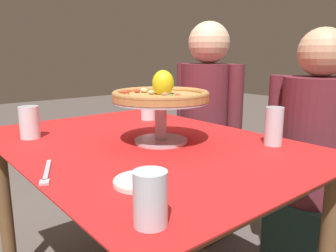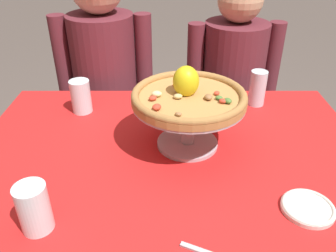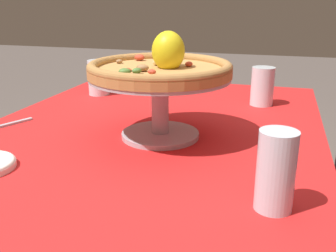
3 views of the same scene
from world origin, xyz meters
name	(u,v)px [view 1 (image 1 of 3)]	position (x,y,z in m)	size (l,w,h in m)	color
dining_table	(142,168)	(0.00, 0.00, 0.64)	(1.27, 0.91, 0.74)	brown
pizza_stand	(161,115)	(0.06, 0.05, 0.84)	(0.35, 0.35, 0.16)	#B7B7C1
pizza	(161,94)	(0.06, 0.05, 0.92)	(0.35, 0.35, 0.11)	#BC8447
water_glass_front_left	(30,124)	(-0.32, -0.31, 0.80)	(0.08, 0.08, 0.13)	white
water_glass_front_right	(150,202)	(0.53, -0.35, 0.79)	(0.07, 0.07, 0.11)	silver
water_glass_back_right	(274,129)	(0.34, 0.34, 0.80)	(0.06, 0.06, 0.14)	silver
water_glass_back_left	(148,109)	(-0.34, 0.28, 0.80)	(0.07, 0.07, 0.13)	silver
side_plate	(140,181)	(0.35, -0.25, 0.75)	(0.13, 0.13, 0.02)	white
dinner_fork	(47,173)	(0.12, -0.40, 0.75)	(0.19, 0.10, 0.01)	#B7B7C1
diner_left	(207,137)	(-0.31, 0.68, 0.59)	(0.46, 0.34, 1.24)	maroon
diner_right	(312,171)	(0.31, 0.70, 0.55)	(0.46, 0.34, 1.17)	#1E3833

